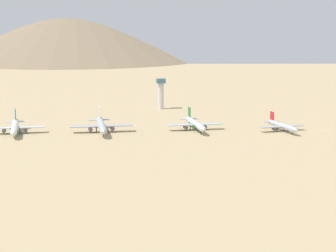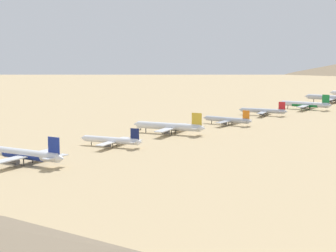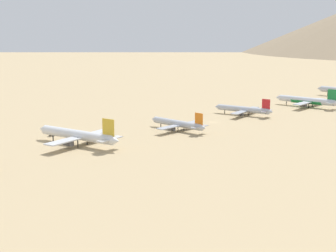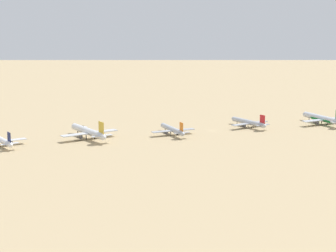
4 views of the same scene
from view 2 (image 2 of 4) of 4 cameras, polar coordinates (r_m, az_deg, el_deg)
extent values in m
plane|color=tan|center=(473.33, 6.88, 0.54)|extent=(2436.93, 2436.93, 0.00)
cone|color=silver|center=(659.76, 14.16, 2.87)|extent=(3.70, 4.27, 4.16)
cylinder|color=#B2B7C1|center=(603.10, 14.15, 2.43)|extent=(42.67, 4.76, 4.50)
cone|color=#B2B7C1|center=(610.51, 12.07, 2.57)|extent=(3.82, 4.43, 4.41)
cube|color=#A4A8B2|center=(602.64, 14.30, 2.35)|extent=(6.17, 40.31, 0.53)
cylinder|color=#4C4C54|center=(596.34, 14.01, 2.14)|extent=(4.99, 2.75, 2.72)
cylinder|color=#4C4C54|center=(609.83, 14.42, 2.26)|extent=(4.99, 2.75, 2.72)
cylinder|color=black|center=(608.45, 12.69, 2.27)|extent=(0.52, 0.52, 4.52)
cylinder|color=black|center=(599.55, 14.32, 2.14)|extent=(0.52, 0.52, 4.52)
cylinder|color=black|center=(605.40, 14.49, 2.18)|extent=(0.52, 0.52, 4.52)
cylinder|color=silver|center=(545.67, 11.96, 1.89)|extent=(39.04, 5.27, 4.11)
cone|color=silver|center=(552.48, 9.86, 2.02)|extent=(3.58, 4.13, 4.03)
cone|color=silver|center=(539.67, 14.08, 1.76)|extent=(3.14, 3.79, 3.70)
cube|color=#197A38|center=(540.24, 13.70, 2.29)|extent=(5.96, 0.56, 7.57)
cube|color=#B6BBC5|center=(540.50, 13.75, 1.82)|extent=(3.85, 13.08, 0.39)
cube|color=#B6BBC5|center=(545.25, 12.12, 1.81)|extent=(6.51, 36.92, 0.49)
cylinder|color=#4C4C54|center=(539.53, 11.81, 1.59)|extent=(4.61, 2.62, 2.49)
cylinder|color=#4C4C54|center=(551.82, 12.23, 1.72)|extent=(4.61, 2.62, 2.49)
cylinder|color=black|center=(550.60, 10.48, 1.73)|extent=(0.48, 0.48, 4.13)
cylinder|color=black|center=(542.45, 12.13, 1.59)|extent=(0.48, 0.48, 4.13)
cylinder|color=black|center=(547.78, 12.31, 1.64)|extent=(0.48, 0.48, 4.13)
cylinder|color=#197A38|center=(545.70, 11.96, 1.86)|extent=(21.53, 4.76, 4.12)
cylinder|color=#B2B7C1|center=(499.37, 8.35, 1.34)|extent=(33.03, 8.42, 3.47)
cone|color=#B2B7C1|center=(504.08, 6.38, 1.44)|extent=(3.41, 3.81, 3.40)
cone|color=#B2B7C1|center=(495.29, 10.33, 1.24)|extent=(3.00, 3.48, 3.12)
cube|color=red|center=(495.55, 9.97, 1.73)|extent=(5.01, 1.08, 6.39)
cube|color=#A4A8B2|center=(495.84, 10.03, 1.30)|extent=(4.55, 11.28, 0.33)
cube|color=#A4A8B2|center=(499.10, 8.50, 1.27)|extent=(9.23, 31.39, 0.41)
cylinder|color=#4C4C54|center=(494.16, 8.26, 1.06)|extent=(4.11, 2.66, 2.10)
cylinder|color=#4C4C54|center=(504.70, 8.57, 1.19)|extent=(4.11, 2.66, 2.10)
cylinder|color=black|center=(502.84, 6.96, 1.17)|extent=(0.40, 0.40, 3.49)
cylinder|color=black|center=(496.77, 8.53, 1.06)|extent=(0.40, 0.40, 3.49)
cylinder|color=black|center=(501.34, 8.66, 1.12)|extent=(0.40, 0.40, 3.49)
cylinder|color=#B2B7C1|center=(444.62, 5.23, 0.57)|extent=(32.49, 4.46, 3.42)
cone|color=#B2B7C1|center=(453.12, 3.26, 0.73)|extent=(2.99, 3.44, 3.35)
cone|color=#B2B7C1|center=(436.74, 7.25, 0.40)|extent=(2.62, 3.16, 3.08)
cube|color=orange|center=(437.66, 6.88, 0.95)|extent=(4.96, 0.47, 6.30)
cube|color=#A4A8B2|center=(437.88, 6.93, 0.47)|extent=(3.23, 10.89, 0.32)
cube|color=#A4A8B2|center=(444.07, 5.38, 0.48)|extent=(5.48, 30.73, 0.40)
cylinder|color=#4C4C54|center=(439.85, 4.97, 0.25)|extent=(3.84, 2.19, 2.07)
cylinder|color=#4C4C54|center=(449.30, 5.62, 0.40)|extent=(3.84, 2.19, 2.07)
cylinder|color=black|center=(450.77, 3.85, 0.42)|extent=(0.40, 0.40, 3.44)
cylinder|color=black|center=(441.80, 5.34, 0.25)|extent=(0.40, 0.40, 3.44)
cylinder|color=black|center=(445.90, 5.62, 0.32)|extent=(0.40, 0.40, 3.44)
cylinder|color=silver|center=(402.21, 0.09, -0.03)|extent=(42.23, 9.98, 4.43)
cone|color=silver|center=(411.87, -2.82, 0.15)|extent=(4.28, 4.80, 4.35)
cone|color=silver|center=(393.72, 3.10, -0.21)|extent=(3.77, 4.39, 3.99)
cube|color=gold|center=(394.50, 2.54, 0.57)|extent=(6.42, 1.26, 8.17)
cube|color=silver|center=(394.89, 2.63, -0.12)|extent=(5.56, 14.38, 0.42)
cube|color=silver|center=(401.62, 0.32, -0.15)|extent=(11.06, 40.10, 0.53)
cylinder|color=#4C4C54|center=(395.89, -0.21, -0.50)|extent=(5.21, 3.31, 2.68)
cylinder|color=#4C4C54|center=(408.58, 0.59, -0.24)|extent=(5.21, 3.31, 2.68)
cylinder|color=black|center=(409.22, -1.96, -0.27)|extent=(0.51, 0.51, 4.46)
cylinder|color=black|center=(398.68, 0.30, -0.49)|extent=(0.51, 0.51, 4.46)
cylinder|color=black|center=(404.19, 0.64, -0.37)|extent=(0.51, 0.51, 4.46)
cylinder|color=white|center=(357.66, -5.02, -1.24)|extent=(33.33, 7.91, 3.50)
cone|color=white|center=(366.61, -7.49, -1.05)|extent=(3.38, 3.79, 3.43)
cone|color=white|center=(349.49, -2.45, -1.43)|extent=(2.98, 3.47, 3.15)
cube|color=#141E51|center=(350.30, -2.94, -0.74)|extent=(5.06, 1.00, 6.45)
cube|color=silver|center=(350.64, -2.85, -1.35)|extent=(4.40, 11.35, 0.33)
cube|color=silver|center=(357.10, -4.82, -1.35)|extent=(8.76, 31.66, 0.41)
cylinder|color=#4C4C54|center=(352.89, -5.35, -1.68)|extent=(4.12, 2.62, 2.12)
cylinder|color=#4C4C54|center=(362.44, -4.50, -1.41)|extent=(4.12, 2.62, 2.12)
cylinder|color=black|center=(364.18, -6.75, -1.43)|extent=(0.41, 0.41, 3.52)
cylinder|color=black|center=(354.84, -4.87, -1.66)|extent=(0.41, 0.41, 3.52)
cylinder|color=black|center=(358.99, -4.51, -1.54)|extent=(0.41, 0.41, 3.52)
cylinder|color=silver|center=(316.73, -12.59, -2.39)|extent=(43.49, 5.01, 4.59)
cone|color=silver|center=(301.29, -9.35, -2.83)|extent=(3.42, 4.16, 4.13)
cube|color=navy|center=(303.13, -10.00, -1.75)|extent=(6.64, 0.49, 8.45)
cube|color=silver|center=(303.53, -9.88, -2.68)|extent=(4.00, 14.52, 0.43)
cube|color=silver|center=(315.65, -12.35, -2.57)|extent=(6.44, 41.09, 0.54)
cylinder|color=#4C4C54|center=(311.50, -13.38, -3.05)|extent=(5.10, 2.83, 2.78)
cylinder|color=#4C4C54|center=(321.80, -11.58, -2.64)|extent=(5.10, 2.83, 2.78)
cylinder|color=black|center=(312.96, -12.57, -3.03)|extent=(0.53, 0.53, 4.61)
cylinder|color=black|center=(317.44, -11.79, -2.85)|extent=(0.53, 0.53, 4.61)
cylinder|color=navy|center=(316.79, -12.59, -2.45)|extent=(23.94, 4.83, 4.59)
cube|color=silver|center=(421.59, -2.58, -0.07)|extent=(4.94, 5.55, 1.70)
cube|color=#333338|center=(419.71, -2.57, 0.09)|extent=(2.73, 2.68, 1.10)
cylinder|color=black|center=(419.89, -2.41, -0.29)|extent=(0.93, 1.09, 1.10)
cylinder|color=black|center=(419.79, -2.73, -0.30)|extent=(0.93, 1.09, 1.10)
cylinder|color=black|center=(423.79, -2.44, -0.21)|extent=(0.93, 1.09, 1.10)
cylinder|color=black|center=(423.70, -2.75, -0.22)|extent=(0.93, 1.09, 1.10)
camera|label=1|loc=(827.71, -12.38, 8.69)|focal=65.84mm
camera|label=3|loc=(194.18, 25.05, 5.41)|focal=55.90mm
camera|label=4|loc=(283.49, 76.49, 7.72)|focal=70.11mm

